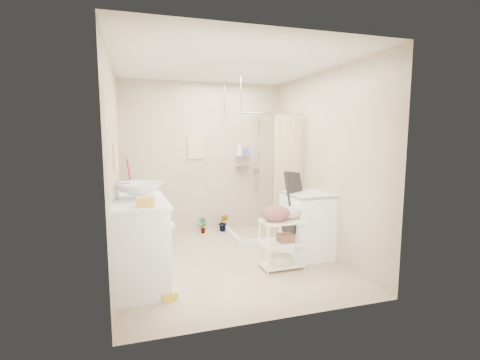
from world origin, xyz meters
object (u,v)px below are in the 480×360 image
at_px(vanity, 139,242).
at_px(toilet, 147,229).
at_px(laundry_rack, 282,239).
at_px(washing_machine, 309,224).

bearing_deg(vanity, toilet, 79.73).
height_order(toilet, laundry_rack, toilet).
xyz_separation_m(toilet, laundry_rack, (1.64, -0.91, -0.03)).
distance_m(toilet, washing_machine, 2.26).
relative_size(toilet, washing_machine, 0.90).
bearing_deg(washing_machine, laundry_rack, -151.87).
relative_size(vanity, laundry_rack, 1.49).
distance_m(vanity, toilet, 0.90).
bearing_deg(vanity, washing_machine, 4.73).
xyz_separation_m(toilet, washing_machine, (2.18, -0.59, 0.05)).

